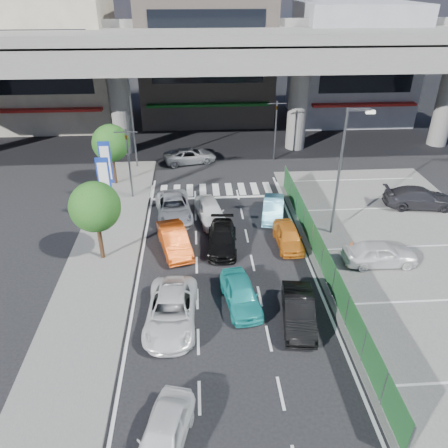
{
  "coord_description": "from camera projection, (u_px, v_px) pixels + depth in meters",
  "views": [
    {
      "loc": [
        -1.4,
        -17.46,
        14.29
      ],
      "look_at": [
        0.07,
        4.67,
        1.67
      ],
      "focal_mm": 35.0,
      "sensor_mm": 36.0,
      "label": 1
    }
  ],
  "objects": [
    {
      "name": "hatch_black_mid_right",
      "position": [
        299.0,
        311.0,
        20.4
      ],
      "size": [
        1.9,
        4.16,
        1.32
      ],
      "primitive_type": "imported",
      "rotation": [
        0.0,
        0.0,
        -0.13
      ],
      "color": "black",
      "rests_on": "ground"
    },
    {
      "name": "fence_run",
      "position": [
        327.0,
        268.0,
        23.01
      ],
      "size": [
        0.16,
        22.0,
        1.8
      ],
      "primitive_type": null,
      "color": "#1B4E24",
      "rests_on": "ground"
    },
    {
      "name": "traffic_cone",
      "position": [
        351.0,
        245.0,
        25.92
      ],
      "size": [
        0.37,
        0.37,
        0.64
      ],
      "primitive_type": "cone",
      "rotation": [
        0.0,
        0.0,
        0.15
      ],
      "color": "#E4490C",
      "rests_on": "parking_lot"
    },
    {
      "name": "van_white_back_left",
      "position": [
        163.0,
        436.0,
        14.88
      ],
      "size": [
        2.45,
        4.05,
        1.29
      ],
      "primitive_type": "imported",
      "rotation": [
        0.0,
        0.0,
        -0.26
      ],
      "color": "white",
      "rests_on": "ground"
    },
    {
      "name": "sedan_black_mid",
      "position": [
        222.0,
        239.0,
        26.13
      ],
      "size": [
        1.97,
        4.3,
        1.22
      ],
      "primitive_type": "imported",
      "rotation": [
        0.0,
        0.0,
        -0.06
      ],
      "color": "black",
      "rests_on": "ground"
    },
    {
      "name": "signboard_far",
      "position": [
        106.0,
        165.0,
        29.87
      ],
      "size": [
        0.8,
        0.14,
        4.7
      ],
      "color": "#595B60",
      "rests_on": "ground"
    },
    {
      "name": "sedan_white_front_mid",
      "position": [
        210.0,
        211.0,
        29.0
      ],
      "size": [
        2.41,
        4.29,
        1.38
      ],
      "primitive_type": "imported",
      "rotation": [
        0.0,
        0.0,
        0.2
      ],
      "color": "white",
      "rests_on": "ground"
    },
    {
      "name": "taxi_orange_right",
      "position": [
        288.0,
        236.0,
        26.34
      ],
      "size": [
        1.54,
        3.65,
        1.23
      ],
      "primitive_type": "imported",
      "rotation": [
        0.0,
        0.0,
        0.02
      ],
      "color": "orange",
      "rests_on": "ground"
    },
    {
      "name": "expressway",
      "position": [
        210.0,
        51.0,
        37.04
      ],
      "size": [
        64.0,
        14.0,
        10.75
      ],
      "color": "slate",
      "rests_on": "ground"
    },
    {
      "name": "signboard_near",
      "position": [
        105.0,
        182.0,
        27.29
      ],
      "size": [
        0.8,
        0.14,
        4.7
      ],
      "color": "#595B60",
      "rests_on": "ground"
    },
    {
      "name": "parking_lot",
      "position": [
        420.0,
        266.0,
        24.64
      ],
      "size": [
        12.0,
        28.0,
        0.06
      ],
      "primitive_type": "cube",
      "color": "#5A5A58",
      "rests_on": "ground"
    },
    {
      "name": "crossing_wagon_silver",
      "position": [
        190.0,
        156.0,
        38.16
      ],
      "size": [
        4.87,
        2.99,
        1.26
      ],
      "primitive_type": "imported",
      "rotation": [
        0.0,
        0.0,
        1.78
      ],
      "color": "#989B9F",
      "rests_on": "ground"
    },
    {
      "name": "parked_sedan_dgrey",
      "position": [
        420.0,
        198.0,
        30.59
      ],
      "size": [
        5.1,
        2.6,
        1.42
      ],
      "primitive_type": "imported",
      "rotation": [
        0.0,
        0.0,
        1.44
      ],
      "color": "#2A292E",
      "rests_on": "parking_lot"
    },
    {
      "name": "building_center",
      "position": [
        206.0,
        48.0,
        47.18
      ],
      "size": [
        14.0,
        10.9,
        15.0
      ],
      "color": "gray",
      "rests_on": "ground"
    },
    {
      "name": "ground",
      "position": [
        229.0,
        298.0,
        22.29
      ],
      "size": [
        120.0,
        120.0,
        0.0
      ],
      "primitive_type": "plane",
      "color": "black",
      "rests_on": "ground"
    },
    {
      "name": "traffic_light_right",
      "position": [
        276.0,
        116.0,
        37.14
      ],
      "size": [
        1.6,
        1.24,
        5.2
      ],
      "color": "#595B60",
      "rests_on": "ground"
    },
    {
      "name": "street_lamp_right",
      "position": [
        343.0,
        163.0,
        25.55
      ],
      "size": [
        1.65,
        0.22,
        8.0
      ],
      "color": "#595B60",
      "rests_on": "ground"
    },
    {
      "name": "building_east",
      "position": [
        352.0,
        63.0,
        47.98
      ],
      "size": [
        12.0,
        10.9,
        12.0
      ],
      "color": "gray",
      "rests_on": "ground"
    },
    {
      "name": "tree_near",
      "position": [
        95.0,
        207.0,
        23.68
      ],
      "size": [
        2.8,
        2.8,
        4.8
      ],
      "color": "#382314",
      "rests_on": "ground"
    },
    {
      "name": "taxi_orange_left",
      "position": [
        174.0,
        240.0,
        25.84
      ],
      "size": [
        2.42,
        4.42,
        1.38
      ],
      "primitive_type": "imported",
      "rotation": [
        0.0,
        0.0,
        0.24
      ],
      "color": "#C5420E",
      "rests_on": "ground"
    },
    {
      "name": "wagon_silver_front_left",
      "position": [
        174.0,
        208.0,
        29.45
      ],
      "size": [
        2.86,
        5.2,
        1.38
      ],
      "primitive_type": "imported",
      "rotation": [
        0.0,
        0.0,
        0.12
      ],
      "color": "#B2B4BB",
      "rests_on": "ground"
    },
    {
      "name": "tree_far",
      "position": [
        111.0,
        143.0,
        32.74
      ],
      "size": [
        2.8,
        2.8,
        4.8
      ],
      "color": "#382314",
      "rests_on": "ground"
    },
    {
      "name": "building_west",
      "position": [
        55.0,
        61.0,
        45.88
      ],
      "size": [
        12.0,
        10.9,
        13.0
      ],
      "color": "gray",
      "rests_on": "ground"
    },
    {
      "name": "taxi_teal_mid",
      "position": [
        241.0,
        294.0,
        21.52
      ],
      "size": [
        2.11,
        4.05,
        1.32
      ],
      "primitive_type": "imported",
      "rotation": [
        0.0,
        0.0,
        0.15
      ],
      "color": "teal",
      "rests_on": "ground"
    },
    {
      "name": "kei_truck_front_right",
      "position": [
        273.0,
        209.0,
        29.44
      ],
      "size": [
        2.07,
        4.02,
        1.26
      ],
      "primitive_type": "imported",
      "rotation": [
        0.0,
        0.0,
        -0.2
      ],
      "color": "#60BADC",
      "rests_on": "ground"
    },
    {
      "name": "sidewalk_left",
      "position": [
        103.0,
        258.0,
        25.32
      ],
      "size": [
        4.0,
        30.0,
        0.12
      ],
      "primitive_type": "cube",
      "color": "#5A5A58",
      "rests_on": "ground"
    },
    {
      "name": "street_lamp_left",
      "position": [
        134.0,
        112.0,
        35.17
      ],
      "size": [
        1.65,
        0.22,
        8.0
      ],
      "color": "#595B60",
      "rests_on": "ground"
    },
    {
      "name": "traffic_light_left",
      "position": [
        127.0,
        147.0,
        30.39
      ],
      "size": [
        1.6,
        1.24,
        5.2
      ],
      "color": "#595B60",
      "rests_on": "ground"
    },
    {
      "name": "sedan_white_mid_left",
      "position": [
        171.0,
        311.0,
        20.34
      ],
      "size": [
        2.51,
        5.07,
        1.38
      ],
      "primitive_type": "imported",
      "rotation": [
        0.0,
        0.0,
        -0.05
      ],
      "color": "white",
      "rests_on": "ground"
    },
    {
      "name": "parked_sedan_white",
      "position": [
        380.0,
        253.0,
        24.46
      ],
      "size": [
        4.16,
        1.76,
        1.4
      ],
      "primitive_type": "imported",
      "rotation": [
        0.0,
        0.0,
        1.55
      ],
      "color": "silver",
      "rests_on": "parking_lot"
    }
  ]
}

